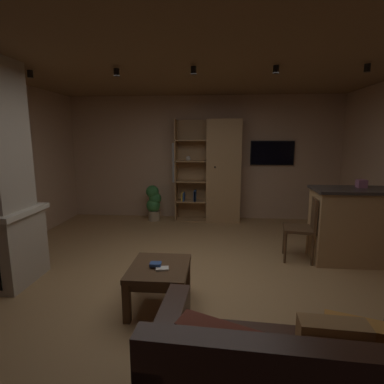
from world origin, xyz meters
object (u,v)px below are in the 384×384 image
object	(u,v)px
table_book_0	(162,269)
wall_mounted_tv	(272,153)
potted_floor_plant	(154,202)
kitchen_bar_counter	(368,226)
coffee_table	(159,274)
dining_chair	(305,224)
bookshelf_cabinet	(219,172)
table_book_1	(155,264)
tissue_box	(362,184)

from	to	relation	value
table_book_0	wall_mounted_tv	world-z (taller)	wall_mounted_tv
potted_floor_plant	kitchen_bar_counter	bearing A→B (deg)	-28.73
coffee_table	dining_chair	size ratio (longest dim) A/B	0.75
coffee_table	dining_chair	world-z (taller)	dining_chair
bookshelf_cabinet	table_book_1	size ratio (longest dim) A/B	18.88
tissue_box	dining_chair	distance (m)	0.96
kitchen_bar_counter	potted_floor_plant	xyz separation A→B (m)	(-3.44, 1.88, -0.13)
kitchen_bar_counter	coffee_table	world-z (taller)	kitchen_bar_counter
table_book_0	potted_floor_plant	xyz separation A→B (m)	(-0.80, 3.33, -0.06)
table_book_0	dining_chair	xyz separation A→B (m)	(1.78, 1.46, 0.07)
coffee_table	potted_floor_plant	size ratio (longest dim) A/B	0.91
tissue_box	wall_mounted_tv	xyz separation A→B (m)	(-0.87, 2.11, 0.31)
table_book_0	wall_mounted_tv	size ratio (longest dim) A/B	0.14
bookshelf_cabinet	table_book_0	world-z (taller)	bookshelf_cabinet
wall_mounted_tv	dining_chair	bearing A→B (deg)	-86.88
bookshelf_cabinet	tissue_box	size ratio (longest dim) A/B	17.54
bookshelf_cabinet	dining_chair	world-z (taller)	bookshelf_cabinet
tissue_box	coffee_table	world-z (taller)	tissue_box
coffee_table	table_book_0	size ratio (longest dim) A/B	5.38
coffee_table	potted_floor_plant	xyz separation A→B (m)	(-0.76, 3.26, 0.04)
table_book_1	potted_floor_plant	size ratio (longest dim) A/B	0.15
bookshelf_cabinet	coffee_table	bearing A→B (deg)	-100.25
bookshelf_cabinet	kitchen_bar_counter	xyz separation A→B (m)	(2.07, -2.00, -0.51)
bookshelf_cabinet	wall_mounted_tv	world-z (taller)	bookshelf_cabinet
kitchen_bar_counter	wall_mounted_tv	size ratio (longest dim) A/B	1.72
table_book_0	table_book_1	bearing A→B (deg)	149.20
bookshelf_cabinet	potted_floor_plant	world-z (taller)	bookshelf_cabinet
coffee_table	table_book_1	distance (m)	0.13
kitchen_bar_counter	dining_chair	distance (m)	0.85
kitchen_bar_counter	table_book_1	xyz separation A→B (m)	(-2.71, -1.40, -0.05)
table_book_1	tissue_box	bearing A→B (deg)	29.92
coffee_table	table_book_0	world-z (taller)	table_book_0
coffee_table	potted_floor_plant	world-z (taller)	potted_floor_plant
kitchen_bar_counter	coffee_table	distance (m)	3.01
table_book_0	tissue_box	bearing A→B (deg)	31.43
table_book_0	potted_floor_plant	distance (m)	3.43
wall_mounted_tv	bookshelf_cabinet	bearing A→B (deg)	-169.15
tissue_box	potted_floor_plant	xyz separation A→B (m)	(-3.34, 1.79, -0.71)
table_book_1	bookshelf_cabinet	bearing A→B (deg)	79.33
bookshelf_cabinet	kitchen_bar_counter	size ratio (longest dim) A/B	1.37
dining_chair	tissue_box	bearing A→B (deg)	7.08
coffee_table	wall_mounted_tv	xyz separation A→B (m)	(1.71, 3.59, 1.06)
tissue_box	dining_chair	bearing A→B (deg)	-172.92
kitchen_bar_counter	tissue_box	distance (m)	0.60
kitchen_bar_counter	tissue_box	size ratio (longest dim) A/B	12.82
bookshelf_cabinet	potted_floor_plant	size ratio (longest dim) A/B	2.78
table_book_1	dining_chair	bearing A→B (deg)	37.16
dining_chair	potted_floor_plant	distance (m)	3.20
tissue_box	dining_chair	size ratio (longest dim) A/B	0.13
coffee_table	table_book_0	bearing A→B (deg)	-59.86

